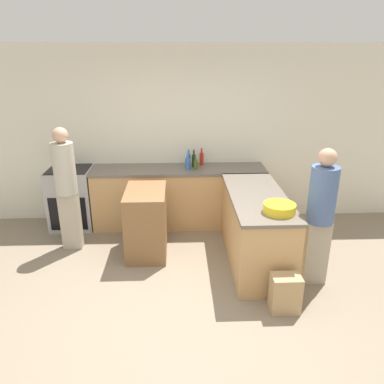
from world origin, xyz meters
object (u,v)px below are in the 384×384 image
at_px(olive_oil_bottle, 196,164).
at_px(island_table, 147,222).
at_px(mixing_bowl, 279,208).
at_px(dish_soap_bottle, 189,159).
at_px(range_oven, 72,198).
at_px(person_at_peninsula, 320,213).
at_px(paper_bag, 285,293).
at_px(hot_sauce_bottle, 202,158).
at_px(person_by_range, 66,184).
at_px(wine_bottle_dark, 194,160).
at_px(water_bottle_blue, 188,164).

bearing_deg(olive_oil_bottle, island_table, -130.64).
height_order(mixing_bowl, dish_soap_bottle, dish_soap_bottle).
height_order(range_oven, mixing_bowl, mixing_bowl).
bearing_deg(person_at_peninsula, olive_oil_bottle, 129.53).
bearing_deg(paper_bag, hot_sauce_bottle, 107.50).
distance_m(range_oven, person_by_range, 0.87).
height_order(island_table, olive_oil_bottle, olive_oil_bottle).
xyz_separation_m(island_table, hot_sauce_bottle, (0.80, 1.02, 0.58)).
xyz_separation_m(dish_soap_bottle, olive_oil_bottle, (0.10, -0.19, -0.02)).
xyz_separation_m(wine_bottle_dark, paper_bag, (0.86, -2.25, -0.82)).
height_order(hot_sauce_bottle, dish_soap_bottle, hot_sauce_bottle).
distance_m(wine_bottle_dark, olive_oil_bottle, 0.13).
height_order(wine_bottle_dark, paper_bag, wine_bottle_dark).
bearing_deg(dish_soap_bottle, hot_sauce_bottle, 7.24).
height_order(olive_oil_bottle, paper_bag, olive_oil_bottle).
distance_m(range_oven, paper_bag, 3.51).
distance_m(mixing_bowl, dish_soap_bottle, 2.06).
height_order(range_oven, person_at_peninsula, person_at_peninsula).
height_order(range_oven, wine_bottle_dark, wine_bottle_dark).
bearing_deg(wine_bottle_dark, island_table, -125.75).
bearing_deg(mixing_bowl, person_at_peninsula, 5.42).
height_order(range_oven, dish_soap_bottle, dish_soap_bottle).
bearing_deg(dish_soap_bottle, olive_oil_bottle, -62.15).
bearing_deg(person_at_peninsula, wine_bottle_dark, 127.93).
height_order(hot_sauce_bottle, paper_bag, hot_sauce_bottle).
distance_m(range_oven, dish_soap_bottle, 1.89).
distance_m(range_oven, wine_bottle_dark, 1.96).
bearing_deg(wine_bottle_dark, paper_bag, -69.01).
distance_m(water_bottle_blue, paper_bag, 2.47).
distance_m(island_table, mixing_bowl, 1.82).
bearing_deg(wine_bottle_dark, range_oven, -177.97).
height_order(island_table, wine_bottle_dark, wine_bottle_dark).
relative_size(mixing_bowl, paper_bag, 0.85).
xyz_separation_m(island_table, person_by_range, (-1.05, 0.16, 0.49)).
bearing_deg(mixing_bowl, wine_bottle_dark, 115.98).
bearing_deg(water_bottle_blue, island_table, -125.08).
xyz_separation_m(mixing_bowl, wine_bottle_dark, (-0.86, 1.77, 0.05)).
relative_size(wine_bottle_dark, olive_oil_bottle, 1.37).
bearing_deg(mixing_bowl, water_bottle_blue, 120.01).
bearing_deg(water_bottle_blue, wine_bottle_dark, 49.69).
relative_size(water_bottle_blue, olive_oil_bottle, 1.11).
bearing_deg(hot_sauce_bottle, water_bottle_blue, -137.32).
bearing_deg(olive_oil_bottle, dish_soap_bottle, 117.85).
height_order(hot_sauce_bottle, person_by_range, person_by_range).
bearing_deg(paper_bag, island_table, 139.45).
relative_size(person_by_range, paper_bag, 4.06).
relative_size(hot_sauce_bottle, olive_oil_bottle, 1.38).
distance_m(mixing_bowl, person_by_range, 2.77).
relative_size(water_bottle_blue, hot_sauce_bottle, 0.81).
bearing_deg(dish_soap_bottle, paper_bag, -67.90).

